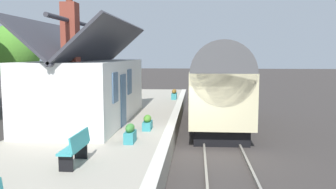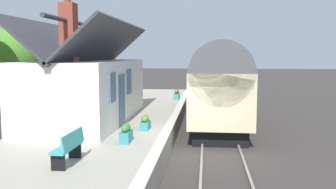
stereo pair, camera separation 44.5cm
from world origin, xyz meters
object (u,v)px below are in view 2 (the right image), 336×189
object	(u,v)px
train	(218,84)
station_building	(88,87)
planter_edge_far	(137,90)
tree_far_right	(18,53)
planter_by_door	(126,133)
bench_near_building	(69,147)
planter_under_sign	(177,94)
planter_corner_building	(145,123)

from	to	relation	value
train	station_building	distance (m)	6.62
planter_edge_far	tree_far_right	distance (m)	8.13
planter_by_door	planter_edge_far	xyz separation A→B (m)	(13.30, 2.23, 0.09)
bench_near_building	planter_under_sign	distance (m)	14.21
planter_corner_building	station_building	bearing A→B (deg)	59.14
planter_under_sign	tree_far_right	distance (m)	10.49
planter_under_sign	planter_corner_building	size ratio (longest dim) A/B	1.42
planter_edge_far	tree_far_right	world-z (taller)	tree_far_right
planter_by_door	planter_under_sign	bearing A→B (deg)	-3.56
bench_near_building	tree_far_right	bearing A→B (deg)	33.11
station_building	tree_far_right	size ratio (longest dim) A/B	1.50
bench_near_building	planter_under_sign	world-z (taller)	bench_near_building
train	planter_by_door	size ratio (longest dim) A/B	12.96
planter_under_sign	planter_corner_building	world-z (taller)	planter_under_sign
station_building	planter_corner_building	size ratio (longest dim) A/B	11.55
planter_corner_building	tree_far_right	distance (m)	13.00
station_building	planter_corner_building	bearing A→B (deg)	-120.86
station_building	planter_corner_building	world-z (taller)	station_building
station_building	planter_by_door	distance (m)	4.64
planter_by_door	station_building	bearing A→B (deg)	34.07
planter_edge_far	planter_under_sign	xyz separation A→B (m)	(-1.68, -2.96, -0.09)
train	planter_by_door	world-z (taller)	train
planter_corner_building	planter_edge_far	bearing A→B (deg)	12.66
planter_corner_building	planter_by_door	bearing A→B (deg)	171.76
planter_by_door	planter_corner_building	xyz separation A→B (m)	(2.04, -0.30, -0.02)
planter_under_sign	tree_far_right	xyz separation A→B (m)	(-1.28, 10.06, 2.69)
planter_under_sign	tree_far_right	bearing A→B (deg)	97.26
planter_edge_far	planter_corner_building	size ratio (longest dim) A/B	1.03
tree_far_right	station_building	bearing A→B (deg)	-134.11
planter_by_door	planter_edge_far	size ratio (longest dim) A/B	0.96
station_building	planter_by_door	size ratio (longest dim) A/B	11.76
station_building	planter_edge_far	xyz separation A→B (m)	(9.57, -0.28, -1.06)
bench_near_building	station_building	bearing A→B (deg)	13.93
station_building	bench_near_building	xyz separation A→B (m)	(-6.22, -1.54, -0.98)
train	planter_corner_building	xyz separation A→B (m)	(-4.99, 2.93, -1.10)
station_building	tree_far_right	bearing A→B (deg)	45.89
station_building	planter_edge_far	bearing A→B (deg)	-1.69
planter_edge_far	train	bearing A→B (deg)	-138.96
station_building	tree_far_right	distance (m)	9.62
station_building	planter_corner_building	xyz separation A→B (m)	(-1.68, -2.81, -1.18)
train	tree_far_right	size ratio (longest dim) A/B	1.66
planter_edge_far	tree_far_right	xyz separation A→B (m)	(-2.96, 7.10, 2.60)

